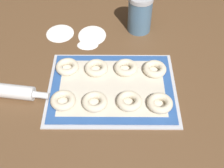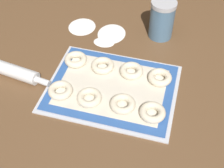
% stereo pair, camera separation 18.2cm
% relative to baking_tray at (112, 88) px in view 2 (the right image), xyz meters
% --- Properties ---
extents(ground_plane, '(2.80, 2.80, 0.00)m').
position_rel_baking_tray_xyz_m(ground_plane, '(-0.02, -0.02, -0.00)').
color(ground_plane, brown).
extents(baking_tray, '(0.42, 0.33, 0.01)m').
position_rel_baking_tray_xyz_m(baking_tray, '(0.00, 0.00, 0.00)').
color(baking_tray, silver).
rests_on(baking_tray, ground_plane).
extents(baking_mat, '(0.40, 0.30, 0.00)m').
position_rel_baking_tray_xyz_m(baking_mat, '(0.00, -0.00, 0.01)').
color(baking_mat, '#2D569E').
rests_on(baking_mat, baking_tray).
extents(bagel_front_far_left, '(0.08, 0.08, 0.02)m').
position_rel_baking_tray_xyz_m(bagel_front_far_left, '(-0.15, -0.07, 0.02)').
color(bagel_front_far_left, beige).
rests_on(bagel_front_far_left, baking_mat).
extents(bagel_front_mid_left, '(0.08, 0.08, 0.02)m').
position_rel_baking_tray_xyz_m(bagel_front_mid_left, '(-0.05, -0.08, 0.02)').
color(bagel_front_mid_left, beige).
rests_on(bagel_front_mid_left, baking_mat).
extents(bagel_front_mid_right, '(0.08, 0.08, 0.02)m').
position_rel_baking_tray_xyz_m(bagel_front_mid_right, '(0.05, -0.07, 0.02)').
color(bagel_front_mid_right, beige).
rests_on(bagel_front_mid_right, baking_mat).
extents(bagel_front_far_right, '(0.08, 0.08, 0.02)m').
position_rel_baking_tray_xyz_m(bagel_front_far_right, '(0.15, -0.08, 0.02)').
color(bagel_front_far_right, beige).
rests_on(bagel_front_far_right, baking_mat).
extents(bagel_back_far_left, '(0.08, 0.08, 0.02)m').
position_rel_baking_tray_xyz_m(bagel_back_far_left, '(-0.15, 0.08, 0.02)').
color(bagel_back_far_left, beige).
rests_on(bagel_back_far_left, baking_mat).
extents(bagel_back_mid_left, '(0.08, 0.08, 0.02)m').
position_rel_baking_tray_xyz_m(bagel_back_mid_left, '(-0.05, 0.07, 0.02)').
color(bagel_back_mid_left, beige).
rests_on(bagel_back_mid_left, baking_mat).
extents(bagel_back_mid_right, '(0.08, 0.08, 0.02)m').
position_rel_baking_tray_xyz_m(bagel_back_mid_right, '(0.05, 0.08, 0.02)').
color(bagel_back_mid_right, beige).
rests_on(bagel_back_mid_right, baking_mat).
extents(bagel_back_far_right, '(0.08, 0.08, 0.02)m').
position_rel_baking_tray_xyz_m(bagel_back_far_right, '(0.15, 0.07, 0.02)').
color(bagel_back_far_right, beige).
rests_on(bagel_back_far_right, baking_mat).
extents(flour_canister, '(0.09, 0.09, 0.15)m').
position_rel_baking_tray_xyz_m(flour_canister, '(0.11, 0.32, 0.07)').
color(flour_canister, slate).
rests_on(flour_canister, ground_plane).
extents(flour_patch_near, '(0.11, 0.13, 0.00)m').
position_rel_baking_tray_xyz_m(flour_patch_near, '(-0.08, 0.28, -0.00)').
color(flour_patch_near, white).
rests_on(flour_patch_near, ground_plane).
extents(flour_patch_far, '(0.11, 0.12, 0.00)m').
position_rel_baking_tray_xyz_m(flour_patch_far, '(-0.21, 0.29, -0.00)').
color(flour_patch_far, white).
rests_on(flour_patch_far, ground_plane).
extents(flour_patch_side, '(0.08, 0.06, 0.00)m').
position_rel_baking_tray_xyz_m(flour_patch_side, '(-0.09, 0.22, -0.00)').
color(flour_patch_side, white).
rests_on(flour_patch_side, ground_plane).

